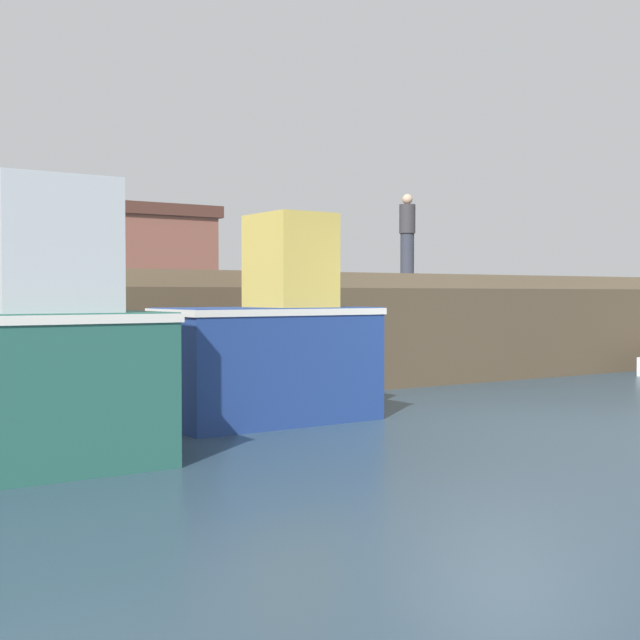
% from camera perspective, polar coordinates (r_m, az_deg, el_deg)
% --- Properties ---
extents(ground, '(120.00, 160.00, 0.10)m').
position_cam_1_polar(ground, '(10.97, 12.49, -6.83)').
color(ground, '#283D4C').
extents(pier, '(14.23, 7.84, 1.93)m').
position_cam_1_polar(pier, '(17.26, 1.01, 1.86)').
color(pier, brown).
rests_on(pier, ground).
extents(fishing_boat_near_left, '(2.85, 1.58, 2.61)m').
position_cam_1_polar(fishing_boat_near_left, '(8.01, -20.43, -2.19)').
color(fishing_boat_near_left, '#23564C').
rests_on(fishing_boat_near_left, ground).
extents(fishing_boat_near_right, '(2.70, 1.46, 2.58)m').
position_cam_1_polar(fishing_boat_near_right, '(10.50, -3.29, -1.74)').
color(fishing_boat_near_right, navy).
rests_on(fishing_boat_near_right, ground).
extents(dockworker, '(0.34, 0.34, 1.76)m').
position_cam_1_polar(dockworker, '(17.95, 5.91, 5.68)').
color(dockworker, '#2D3342').
rests_on(dockworker, pier).
extents(warehouse, '(10.93, 6.03, 5.36)m').
position_cam_1_polar(warehouse, '(37.29, -16.12, 3.38)').
color(warehouse, brown).
rests_on(warehouse, ground).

